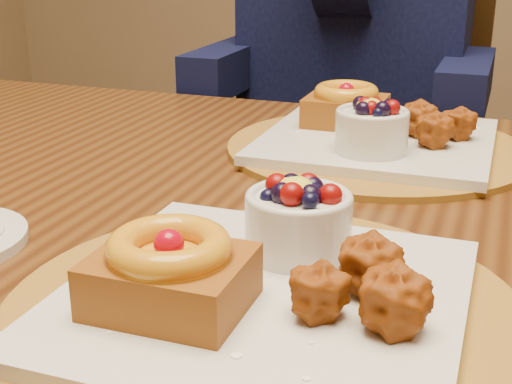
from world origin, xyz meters
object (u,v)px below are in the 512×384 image
(place_setting_near, at_px, (262,283))
(place_setting_far, at_px, (375,134))
(dining_table, at_px, (333,280))
(chair_far, at_px, (361,156))

(place_setting_near, xyz_separation_m, place_setting_far, (-0.00, 0.43, 0.00))
(dining_table, distance_m, place_setting_near, 0.24)
(dining_table, xyz_separation_m, place_setting_far, (-0.00, 0.22, 0.10))
(dining_table, height_order, place_setting_near, place_setting_near)
(place_setting_near, height_order, place_setting_far, same)
(dining_table, bearing_deg, chair_far, 99.44)
(place_setting_far, height_order, chair_far, chair_far)
(chair_far, bearing_deg, place_setting_far, -76.38)
(dining_table, distance_m, place_setting_far, 0.24)
(dining_table, height_order, chair_far, chair_far)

